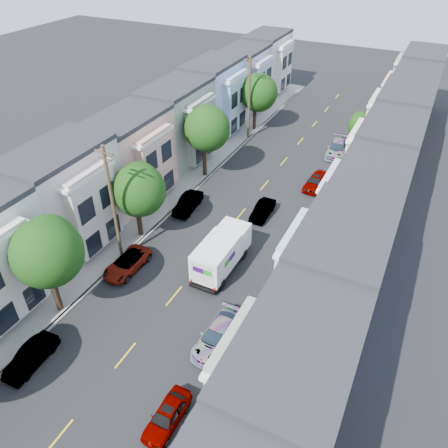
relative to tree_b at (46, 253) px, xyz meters
name	(u,v)px	position (x,y,z in m)	size (l,w,h in m)	color
ground	(174,296)	(6.30, 4.81, -5.46)	(160.00, 160.00, 0.00)	black
road_slab	(253,199)	(6.30, 19.81, -5.45)	(12.00, 70.00, 0.02)	black
curb_left	(200,185)	(0.25, 19.81, -5.38)	(0.30, 70.00, 0.15)	gray
curb_right	(312,214)	(12.35, 19.81, -5.38)	(0.30, 70.00, 0.15)	gray
sidewalk_left	(189,182)	(-1.05, 19.81, -5.38)	(2.60, 70.00, 0.15)	gray
sidewalk_right	(325,217)	(13.65, 19.81, -5.38)	(2.60, 70.00, 0.15)	gray
centerline	(253,199)	(6.30, 19.81, -5.46)	(0.12, 70.00, 0.01)	gold
townhouse_row_left	(159,175)	(-4.85, 19.81, -5.46)	(5.00, 70.00, 8.50)	silver
townhouse_row_right	(366,229)	(17.45, 19.81, -5.46)	(5.00, 70.00, 8.50)	silver
tree_b	(46,253)	(0.00, 0.00, 0.00)	(4.70, 4.70, 7.83)	black
tree_c	(138,190)	(0.00, 9.98, -0.72)	(4.48, 4.48, 7.00)	black
tree_d	(206,129)	(0.00, 21.91, 0.02)	(4.70, 4.70, 7.85)	black
tree_e	(258,93)	(0.00, 35.53, -0.50)	(4.70, 4.70, 7.33)	black
tree_far_r	(360,126)	(13.20, 34.00, -1.80)	(2.88, 2.88, 5.15)	black
utility_pole_near	(113,205)	(0.00, 6.81, -0.31)	(1.60, 0.26, 10.00)	#42301E
utility_pole_far	(249,98)	(0.00, 32.81, -0.31)	(1.60, 0.26, 10.00)	#42301E
fedex_truck	(221,252)	(8.09, 9.20, -3.79)	(2.40, 6.24, 2.99)	white
lead_sedan	(263,210)	(8.23, 17.52, -4.83)	(1.33, 3.78, 1.26)	black
parked_left_b	(31,357)	(1.40, -4.28, -4.83)	(1.34, 3.80, 1.27)	black
parked_left_c	(127,263)	(1.40, 5.72, -4.84)	(2.06, 4.46, 1.24)	#A5A5A5
parked_left_d	(188,203)	(1.40, 15.38, -4.77)	(1.46, 4.14, 1.38)	black
parked_right_a	(167,416)	(11.20, -3.81, -4.83)	(1.47, 3.85, 1.25)	slate
parked_right_b	(218,336)	(11.20, 2.40, -4.76)	(1.96, 4.67, 1.40)	silver
parked_right_c	(316,181)	(11.20, 24.80, -4.73)	(1.71, 4.47, 1.45)	black
parked_right_d	(337,148)	(11.20, 33.32, -4.70)	(2.12, 5.05, 1.52)	black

